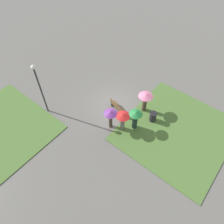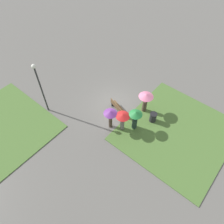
{
  "view_description": "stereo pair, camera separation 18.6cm",
  "coord_description": "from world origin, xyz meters",
  "views": [
    {
      "loc": [
        -7.61,
        9.85,
        14.14
      ],
      "look_at": [
        -0.66,
        1.27,
        0.91
      ],
      "focal_mm": 35.0,
      "sensor_mm": 36.0,
      "label": 1
    },
    {
      "loc": [
        -7.76,
        9.73,
        14.14
      ],
      "look_at": [
        -0.66,
        1.27,
        0.91
      ],
      "focal_mm": 35.0,
      "sensor_mm": 36.0,
      "label": 2
    }
  ],
  "objects": [
    {
      "name": "ground_plane",
      "position": [
        0.0,
        0.0,
        0.0
      ],
      "size": [
        90.0,
        90.0,
        0.0
      ],
      "primitive_type": "plane",
      "color": "#66635E"
    },
    {
      "name": "crowd_person_green",
      "position": [
        -2.55,
        0.8,
        1.32
      ],
      "size": [
        1.02,
        1.02,
        1.94
      ],
      "rotation": [
        0.0,
        0.0,
        2.93
      ],
      "color": "#1E3328",
      "rests_on": "ground_plane"
    },
    {
      "name": "lawn_patch_near",
      "position": [
        -5.35,
        -0.99,
        0.03
      ],
      "size": [
        7.74,
        8.26,
        0.06
      ],
      "color": "#4C7033",
      "rests_on": "ground_plane"
    },
    {
      "name": "park_bench",
      "position": [
        -0.43,
        0.29,
        0.47
      ],
      "size": [
        1.7,
        0.89,
        0.9
      ],
      "rotation": [
        0.0,
        0.0,
        -0.3
      ],
      "color": "brown",
      "rests_on": "ground_plane"
    },
    {
      "name": "crowd_person_purple",
      "position": [
        -1.02,
        1.9,
        1.46
      ],
      "size": [
        1.04,
        1.04,
        1.88
      ],
      "rotation": [
        0.0,
        0.0,
        0.52
      ],
      "color": "#47382D",
      "rests_on": "ground_plane"
    },
    {
      "name": "trash_bin",
      "position": [
        -3.29,
        -0.69,
        0.46
      ],
      "size": [
        0.58,
        0.58,
        0.92
      ],
      "color": "#232326",
      "rests_on": "ground_plane"
    },
    {
      "name": "lamp_post",
      "position": [
        4.14,
        3.97,
        3.04
      ],
      "size": [
        0.32,
        0.32,
        4.78
      ],
      "color": "#2D2D30",
      "rests_on": "ground_plane"
    },
    {
      "name": "crowd_person_red",
      "position": [
        -1.88,
        1.5,
        1.32
      ],
      "size": [
        1.07,
        1.07,
        1.79
      ],
      "rotation": [
        0.0,
        0.0,
        0.54
      ],
      "color": "slate",
      "rests_on": "ground_plane"
    },
    {
      "name": "crowd_person_pink",
      "position": [
        -2.12,
        -1.17,
        1.43
      ],
      "size": [
        1.19,
        1.19,
        1.95
      ],
      "rotation": [
        0.0,
        0.0,
        1.43
      ],
      "color": "#47382D",
      "rests_on": "ground_plane"
    }
  ]
}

